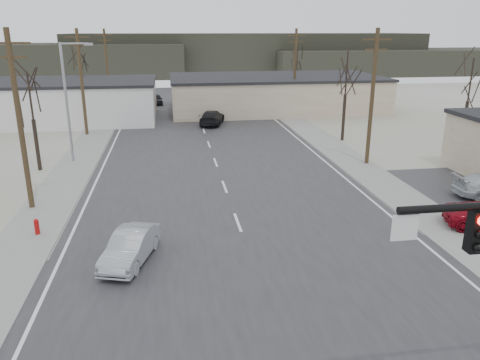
# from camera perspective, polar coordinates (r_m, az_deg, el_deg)

# --- Properties ---
(ground) EXTENTS (140.00, 140.00, 0.00)m
(ground) POSITION_cam_1_polar(r_m,az_deg,el_deg) (18.16, 3.48, -15.12)
(ground) COLOR beige
(ground) RESTS_ON ground
(main_road) EXTENTS (18.00, 110.00, 0.05)m
(main_road) POSITION_cam_1_polar(r_m,az_deg,el_deg) (31.63, -2.11, -0.29)
(main_road) COLOR #2A2A2C
(main_road) RESTS_ON ground
(cross_road) EXTENTS (90.00, 10.00, 0.04)m
(cross_road) POSITION_cam_1_polar(r_m,az_deg,el_deg) (18.15, 3.49, -15.07)
(cross_road) COLOR #2A2A2C
(cross_road) RESTS_ON ground
(sidewalk_left) EXTENTS (3.00, 90.00, 0.06)m
(sidewalk_left) POSITION_cam_1_polar(r_m,az_deg,el_deg) (36.96, -19.59, 1.37)
(sidewalk_left) COLOR gray
(sidewalk_left) RESTS_ON ground
(sidewalk_right) EXTENTS (3.00, 90.00, 0.06)m
(sidewalk_right) POSITION_cam_1_polar(r_m,az_deg,el_deg) (38.81, 12.78, 2.73)
(sidewalk_right) COLOR gray
(sidewalk_right) RESTS_ON ground
(fire_hydrant) EXTENTS (0.24, 0.24, 0.87)m
(fire_hydrant) POSITION_cam_1_polar(r_m,az_deg,el_deg) (25.68, -23.53, -5.23)
(fire_hydrant) COLOR #A50C0C
(fire_hydrant) RESTS_ON ground
(building_left_far) EXTENTS (22.30, 12.30, 4.50)m
(building_left_far) POSITION_cam_1_polar(r_m,az_deg,el_deg) (56.83, -21.63, 8.94)
(building_left_far) COLOR silver
(building_left_far) RESTS_ON ground
(building_right_far) EXTENTS (26.30, 14.30, 4.30)m
(building_right_far) POSITION_cam_1_polar(r_m,az_deg,el_deg) (60.85, 4.24, 10.55)
(building_right_far) COLOR beige
(building_right_far) RESTS_ON ground
(upole_left_b) EXTENTS (2.20, 0.30, 10.00)m
(upole_left_b) POSITION_cam_1_polar(r_m,az_deg,el_deg) (28.47, -25.31, 6.77)
(upole_left_b) COLOR #42331E
(upole_left_b) RESTS_ON ground
(upole_left_c) EXTENTS (2.20, 0.30, 10.00)m
(upole_left_c) POSITION_cam_1_polar(r_m,az_deg,el_deg) (47.81, -18.74, 11.38)
(upole_left_c) COLOR #42331E
(upole_left_c) RESTS_ON ground
(upole_left_d) EXTENTS (2.20, 0.30, 10.00)m
(upole_left_d) POSITION_cam_1_polar(r_m,az_deg,el_deg) (67.53, -15.92, 13.28)
(upole_left_d) COLOR #42331E
(upole_left_d) RESTS_ON ground
(upole_right_a) EXTENTS (2.20, 0.30, 10.00)m
(upole_right_a) POSITION_cam_1_polar(r_m,az_deg,el_deg) (36.35, 15.82, 9.87)
(upole_right_a) COLOR #42331E
(upole_right_a) RESTS_ON ground
(upole_right_b) EXTENTS (2.20, 0.30, 10.00)m
(upole_right_b) POSITION_cam_1_polar(r_m,az_deg,el_deg) (57.02, 6.72, 13.09)
(upole_right_b) COLOR #42331E
(upole_right_b) RESTS_ON ground
(streetlight_main) EXTENTS (2.40, 0.25, 9.00)m
(streetlight_main) POSITION_cam_1_polar(r_m,az_deg,el_deg) (37.93, -20.15, 9.56)
(streetlight_main) COLOR gray
(streetlight_main) RESTS_ON ground
(tree_left_near) EXTENTS (3.30, 3.30, 7.35)m
(tree_left_near) POSITION_cam_1_polar(r_m,az_deg,el_deg) (36.49, -24.18, 9.02)
(tree_left_near) COLOR black
(tree_left_near) RESTS_ON ground
(tree_right_mid) EXTENTS (3.74, 3.74, 8.33)m
(tree_right_mid) POSITION_cam_1_polar(r_m,az_deg,el_deg) (44.00, 12.86, 12.31)
(tree_right_mid) COLOR black
(tree_right_mid) RESTS_ON ground
(tree_left_far) EXTENTS (3.96, 3.96, 8.82)m
(tree_left_far) POSITION_cam_1_polar(r_m,az_deg,el_deg) (61.90, -19.02, 13.62)
(tree_left_far) COLOR black
(tree_left_far) RESTS_ON ground
(tree_right_far) EXTENTS (3.52, 3.52, 7.84)m
(tree_right_far) POSITION_cam_1_polar(r_m,az_deg,el_deg) (69.46, 6.97, 14.21)
(tree_right_far) COLOR black
(tree_right_far) RESTS_ON ground
(tree_lot) EXTENTS (3.52, 3.52, 7.84)m
(tree_lot) POSITION_cam_1_polar(r_m,az_deg,el_deg) (44.93, 26.28, 10.60)
(tree_lot) COLOR black
(tree_lot) RESTS_ON ground
(hill_left) EXTENTS (70.00, 18.00, 7.00)m
(hill_left) POSITION_cam_1_polar(r_m,az_deg,el_deg) (111.65, -25.71, 12.91)
(hill_left) COLOR #333026
(hill_left) RESTS_ON ground
(hill_center) EXTENTS (80.00, 18.00, 9.00)m
(hill_center) POSITION_cam_1_polar(r_m,az_deg,el_deg) (112.50, 0.87, 15.15)
(hill_center) COLOR #333026
(hill_center) RESTS_ON ground
(hill_right) EXTENTS (60.00, 18.00, 5.50)m
(hill_right) POSITION_cam_1_polar(r_m,az_deg,el_deg) (117.86, 18.91, 13.50)
(hill_right) COLOR #333026
(hill_right) RESTS_ON ground
(sedan_crossing) EXTENTS (2.63, 4.47, 1.39)m
(sedan_crossing) POSITION_cam_1_polar(r_m,az_deg,el_deg) (21.38, -13.21, -7.94)
(sedan_crossing) COLOR gray
(sedan_crossing) RESTS_ON main_road
(car_far_a) EXTENTS (3.39, 5.63, 1.53)m
(car_far_a) POSITION_cam_1_polar(r_m,az_deg,el_deg) (51.05, -3.44, 7.62)
(car_far_a) COLOR black
(car_far_a) RESTS_ON main_road
(car_far_b) EXTENTS (1.79, 3.92, 1.31)m
(car_far_b) POSITION_cam_1_polar(r_m,az_deg,el_deg) (66.32, -10.13, 9.66)
(car_far_b) COLOR black
(car_far_b) RESTS_ON main_road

